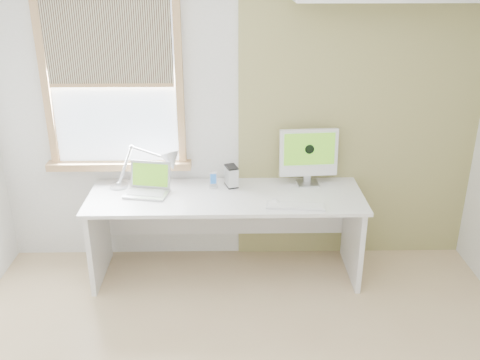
{
  "coord_description": "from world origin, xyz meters",
  "views": [
    {
      "loc": [
        -0.07,
        -2.51,
        2.5
      ],
      "look_at": [
        0.0,
        1.05,
        1.0
      ],
      "focal_mm": 40.04,
      "sensor_mm": 36.0,
      "label": 1
    }
  ],
  "objects_px": {
    "desk": "(226,213)",
    "imac": "(309,154)",
    "desk_lamp": "(161,164)",
    "external_drive": "(231,176)",
    "laptop": "(148,185)"
  },
  "relations": [
    {
      "from": "desk",
      "to": "imac",
      "type": "bearing_deg",
      "value": 13.76
    },
    {
      "from": "desk_lamp",
      "to": "imac",
      "type": "distance_m",
      "value": 1.21
    },
    {
      "from": "external_drive",
      "to": "imac",
      "type": "bearing_deg",
      "value": 4.18
    },
    {
      "from": "desk_lamp",
      "to": "laptop",
      "type": "bearing_deg",
      "value": -125.57
    },
    {
      "from": "imac",
      "to": "external_drive",
      "type": "bearing_deg",
      "value": -175.82
    },
    {
      "from": "desk_lamp",
      "to": "external_drive",
      "type": "height_order",
      "value": "desk_lamp"
    },
    {
      "from": "desk",
      "to": "desk_lamp",
      "type": "xyz_separation_m",
      "value": [
        -0.53,
        0.14,
        0.38
      ]
    },
    {
      "from": "desk_lamp",
      "to": "external_drive",
      "type": "bearing_deg",
      "value": -2.09
    },
    {
      "from": "desk",
      "to": "desk_lamp",
      "type": "height_order",
      "value": "desk_lamp"
    },
    {
      "from": "desk",
      "to": "external_drive",
      "type": "xyz_separation_m",
      "value": [
        0.05,
        0.12,
        0.28
      ]
    },
    {
      "from": "desk",
      "to": "imac",
      "type": "height_order",
      "value": "imac"
    },
    {
      "from": "desk",
      "to": "imac",
      "type": "distance_m",
      "value": 0.84
    },
    {
      "from": "desk_lamp",
      "to": "laptop",
      "type": "xyz_separation_m",
      "value": [
        -0.09,
        -0.13,
        -0.13
      ]
    },
    {
      "from": "desk",
      "to": "laptop",
      "type": "xyz_separation_m",
      "value": [
        -0.62,
        0.01,
        0.25
      ]
    },
    {
      "from": "desk_lamp",
      "to": "imac",
      "type": "bearing_deg",
      "value": 1.21
    }
  ]
}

